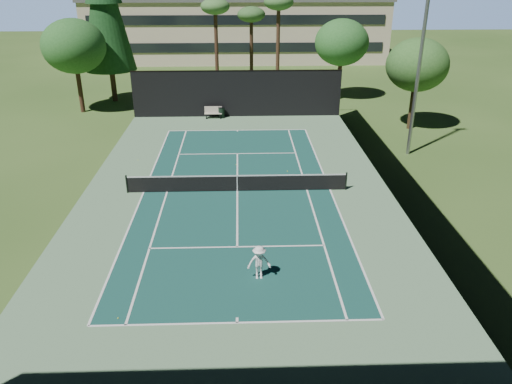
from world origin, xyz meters
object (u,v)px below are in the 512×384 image
at_px(tennis_ball_d, 138,160).
at_px(park_bench, 213,112).
at_px(tennis_ball_c, 287,171).
at_px(tennis_ball_b, 236,165).
at_px(tennis_net, 237,183).
at_px(tennis_ball_a, 118,318).
at_px(trash_bin, 221,112).
at_px(player, 259,262).

bearing_deg(tennis_ball_d, park_bench, 65.28).
distance_m(tennis_ball_c, park_bench, 13.63).
bearing_deg(tennis_ball_c, tennis_ball_b, 158.68).
bearing_deg(park_bench, tennis_net, -82.33).
xyz_separation_m(tennis_ball_a, tennis_ball_b, (4.40, 15.71, 0.00)).
bearing_deg(trash_bin, park_bench, -170.95).
bearing_deg(trash_bin, player, -84.62).
distance_m(player, tennis_ball_d, 16.25).
distance_m(tennis_net, tennis_ball_b, 4.27).
xyz_separation_m(tennis_net, tennis_ball_c, (3.22, 2.95, -0.53)).
distance_m(tennis_net, tennis_ball_c, 4.40).
xyz_separation_m(player, trash_bin, (-2.31, 24.58, -0.30)).
relative_size(player, tennis_ball_d, 26.29).
distance_m(tennis_ball_b, tennis_ball_c, 3.54).
bearing_deg(trash_bin, tennis_ball_c, -70.02).
bearing_deg(tennis_ball_c, player, -100.87).
height_order(tennis_net, tennis_ball_b, tennis_net).
distance_m(tennis_ball_b, trash_bin, 11.45).
xyz_separation_m(tennis_ball_a, tennis_ball_d, (-2.29, 16.80, 0.00)).
bearing_deg(tennis_ball_c, park_bench, 112.94).
xyz_separation_m(tennis_net, tennis_ball_d, (-6.77, 5.32, -0.53)).
distance_m(player, tennis_ball_a, 6.01).
height_order(tennis_ball_d, trash_bin, trash_bin).
height_order(tennis_net, tennis_ball_d, tennis_net).
height_order(tennis_ball_b, trash_bin, trash_bin).
xyz_separation_m(tennis_ball_c, trash_bin, (-4.60, 12.66, 0.45)).
bearing_deg(tennis_net, park_bench, 97.67).
height_order(tennis_ball_a, trash_bin, trash_bin).
xyz_separation_m(tennis_net, tennis_ball_b, (-0.07, 4.23, -0.53)).
relative_size(tennis_ball_d, park_bench, 0.04).
bearing_deg(player, tennis_net, 93.55).
relative_size(player, trash_bin, 1.64).
bearing_deg(tennis_ball_a, trash_bin, 83.48).
distance_m(player, tennis_ball_b, 13.26).
xyz_separation_m(tennis_ball_c, park_bench, (-5.31, 12.54, 0.52)).
bearing_deg(tennis_ball_b, tennis_ball_c, -21.32).
bearing_deg(tennis_net, tennis_ball_b, 90.98).
relative_size(player, tennis_ball_c, 25.24).
bearing_deg(player, park_bench, 94.64).
distance_m(tennis_net, tennis_ball_a, 12.33).
bearing_deg(tennis_net, trash_bin, 95.05).
bearing_deg(tennis_ball_d, tennis_net, -38.20).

